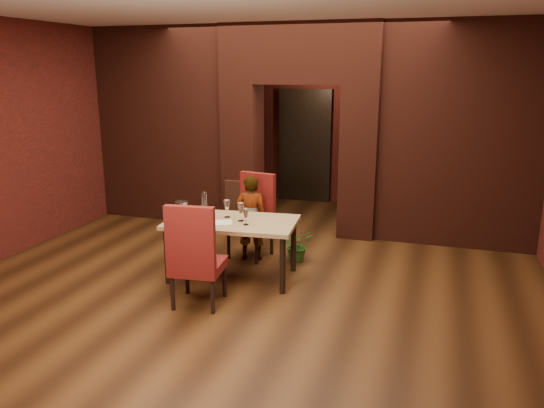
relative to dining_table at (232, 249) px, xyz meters
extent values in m
plane|color=#432510|center=(0.26, 0.21, -0.37)|extent=(8.00, 8.00, 0.00)
cube|color=silver|center=(0.26, 0.21, 2.83)|extent=(7.00, 8.00, 0.04)
cube|color=maroon|center=(0.26, 4.21, 1.23)|extent=(7.00, 0.04, 3.20)
cube|color=maroon|center=(-3.24, 0.21, 1.23)|extent=(0.04, 8.00, 3.20)
cube|color=maroon|center=(-0.69, 2.21, 0.78)|extent=(0.55, 0.55, 2.30)
cube|color=maroon|center=(1.21, 2.21, 0.78)|extent=(0.55, 0.55, 2.30)
cube|color=maroon|center=(0.26, 2.21, 2.38)|extent=(2.45, 0.55, 0.90)
cube|color=maroon|center=(-2.11, 2.21, 1.23)|extent=(2.28, 0.35, 3.20)
cube|color=maroon|center=(2.62, 2.21, 1.23)|extent=(2.28, 0.35, 3.20)
cube|color=brown|center=(-0.69, 1.91, 0.18)|extent=(0.40, 0.03, 0.50)
cube|color=black|center=(-0.14, 4.15, 0.68)|extent=(0.90, 0.08, 2.10)
cube|color=black|center=(-0.14, 4.11, 0.68)|extent=(1.02, 0.04, 2.22)
cube|color=tan|center=(0.00, 0.00, 0.00)|extent=(1.65, 1.03, 0.74)
cube|color=maroon|center=(-0.04, 0.77, 0.20)|extent=(0.60, 0.60, 1.14)
cube|color=maroon|center=(-0.06, -0.82, 0.22)|extent=(0.59, 0.59, 1.17)
imported|color=beige|center=(0.00, 0.70, 0.21)|extent=(0.46, 0.33, 1.16)
cube|color=silver|center=(-0.10, -0.13, 0.37)|extent=(0.36, 0.31, 0.00)
cylinder|color=silver|center=(-0.65, -0.05, 0.47)|extent=(0.16, 0.16, 0.20)
cylinder|color=white|center=(-0.44, 0.18, 0.52)|extent=(0.07, 0.07, 0.30)
imported|color=#28591F|center=(0.62, 0.82, -0.15)|extent=(0.53, 0.52, 0.44)
camera|label=1|loc=(2.37, -5.76, 2.17)|focal=35.00mm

